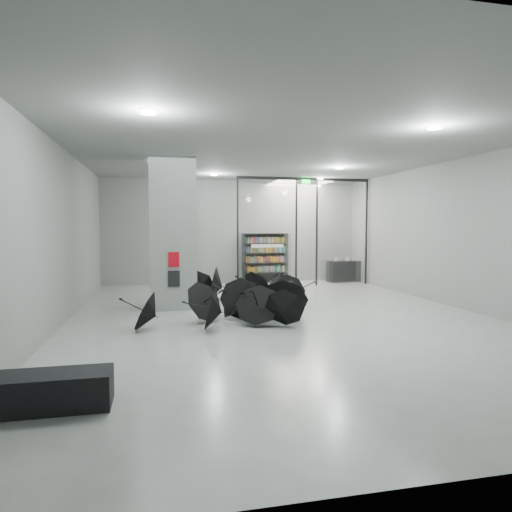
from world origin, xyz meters
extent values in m
plane|color=gray|center=(0.00, 0.00, 0.00)|extent=(14.00, 14.00, 0.00)
cube|color=gray|center=(0.00, 0.00, 4.00)|extent=(10.00, 14.00, 0.02)
cube|color=slate|center=(0.00, 7.00, 2.00)|extent=(10.00, 0.02, 4.00)
cube|color=slate|center=(0.00, -7.00, 2.00)|extent=(10.00, 0.02, 4.00)
cube|color=slate|center=(-5.00, 0.00, 2.00)|extent=(0.02, 14.00, 4.00)
cube|color=slate|center=(5.00, 0.00, 2.00)|extent=(0.02, 14.00, 4.00)
cube|color=slate|center=(-2.50, 2.00, 2.00)|extent=(1.20, 1.20, 4.00)
cube|color=#A50A07|center=(-2.50, 1.38, 1.35)|extent=(0.28, 0.04, 0.38)
cube|color=black|center=(-2.50, 1.38, 0.85)|extent=(0.30, 0.03, 0.42)
cube|color=#0CE533|center=(2.40, 5.30, 3.82)|extent=(0.30, 0.06, 0.15)
cube|color=silver|center=(1.00, 5.50, 2.00)|extent=(2.20, 0.02, 3.95)
cube|color=silver|center=(3.90, 5.50, 2.00)|extent=(2.00, 0.02, 3.95)
cube|color=black|center=(-0.10, 5.50, 2.00)|extent=(0.06, 0.06, 4.00)
cube|color=black|center=(2.10, 5.50, 2.00)|extent=(0.06, 0.06, 4.00)
cube|color=black|center=(2.90, 5.50, 2.00)|extent=(0.06, 0.06, 4.00)
cube|color=black|center=(4.90, 5.50, 2.00)|extent=(0.06, 0.06, 4.00)
cube|color=black|center=(2.40, 5.50, 3.95)|extent=(5.00, 0.08, 0.10)
cube|color=black|center=(-4.13, -4.61, 0.22)|extent=(1.35, 0.58, 0.43)
cube|color=black|center=(4.38, 6.30, 0.42)|extent=(1.46, 0.77, 0.83)
camera|label=1|loc=(-2.87, -10.24, 2.19)|focal=31.20mm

